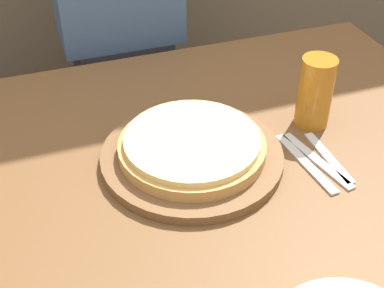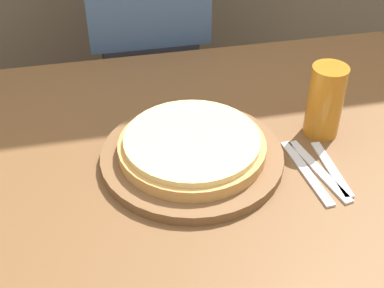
{
  "view_description": "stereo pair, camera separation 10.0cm",
  "coord_description": "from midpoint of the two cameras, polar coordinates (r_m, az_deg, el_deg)",
  "views": [
    {
      "loc": [
        -0.24,
        -0.65,
        1.43
      ],
      "look_at": [
        0.03,
        0.1,
        0.81
      ],
      "focal_mm": 50.0,
      "sensor_mm": 36.0,
      "label": 1
    },
    {
      "loc": [
        -0.14,
        -0.67,
        1.43
      ],
      "look_at": [
        0.03,
        0.1,
        0.81
      ],
      "focal_mm": 50.0,
      "sensor_mm": 36.0,
      "label": 2
    }
  ],
  "objects": [
    {
      "name": "pizza_on_board",
      "position": [
        1.01,
        -2.83,
        -0.81
      ],
      "size": [
        0.35,
        0.35,
        0.06
      ],
      "color": "brown",
      "rests_on": "dining_table"
    },
    {
      "name": "fork",
      "position": [
        1.03,
        9.32,
        -2.13
      ],
      "size": [
        0.03,
        0.19,
        0.0
      ],
      "color": "silver",
      "rests_on": "dining_table"
    },
    {
      "name": "beer_glass",
      "position": [
        1.1,
        10.53,
        5.66
      ],
      "size": [
        0.07,
        0.07,
        0.15
      ],
      "color": "#B7701E",
      "rests_on": "dining_table"
    },
    {
      "name": "spoon",
      "position": [
        1.05,
        11.74,
        -1.54
      ],
      "size": [
        0.02,
        0.16,
        0.0
      ],
      "color": "silver",
      "rests_on": "dining_table"
    },
    {
      "name": "dinner_knife",
      "position": [
        1.04,
        10.54,
        -1.83
      ],
      "size": [
        0.06,
        0.19,
        0.0
      ],
      "color": "silver",
      "rests_on": "dining_table"
    },
    {
      "name": "diner_person",
      "position": [
        1.58,
        -9.24,
        8.43
      ],
      "size": [
        0.33,
        0.2,
        1.35
      ],
      "color": "#33333D",
      "rests_on": "ground_plane"
    }
  ]
}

